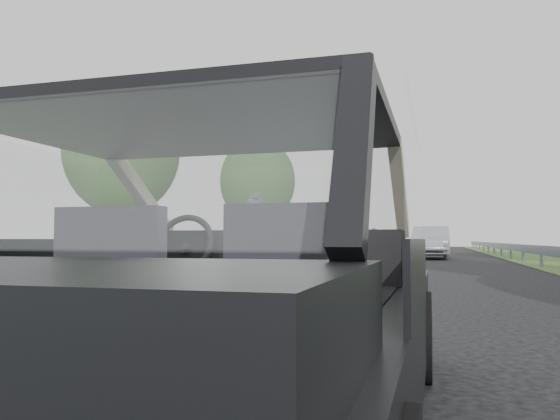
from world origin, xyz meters
The scene contains 9 objects.
subject_car centered at (0.00, 0.00, 0.72)m, with size 1.80×4.00×1.45m, color black.
dashboard centered at (0.00, 0.62, 0.85)m, with size 1.58×0.45×0.30m, color black.
driver_seat centered at (-0.40, -0.29, 0.88)m, with size 0.50×0.72×0.42m, color #22212C.
passenger_seat centered at (0.40, -0.29, 0.88)m, with size 0.50×0.72×0.42m, color #22212C.
steering_wheel centered at (-0.40, 0.33, 0.92)m, with size 0.36×0.36×0.04m, color black.
cat centered at (0.16, 0.63, 1.08)m, with size 0.52×0.16×0.23m, color gray.
other_car centered at (0.71, 25.29, 0.79)m, with size 1.90×4.82×1.58m, color #9B9EA6.
tree_5 centered at (-11.05, 16.52, 3.48)m, with size 4.60×4.60×6.97m, color #1C3D13, non-canonical shape.
tree_6 centered at (-9.08, 27.73, 3.34)m, with size 4.41×4.41×6.68m, color #1C3D13, non-canonical shape.
Camera 1 is at (0.97, -2.48, 0.95)m, focal length 35.00 mm.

